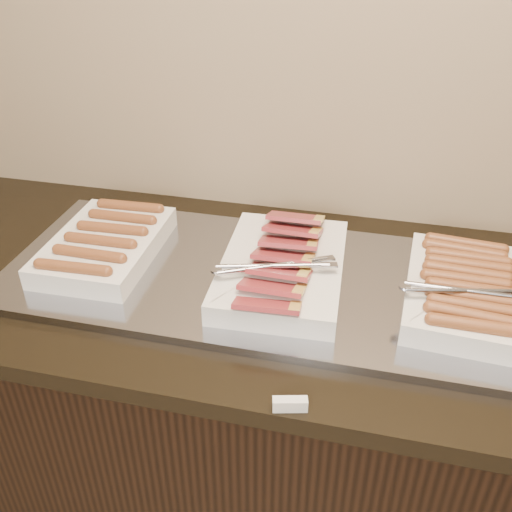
{
  "coord_description": "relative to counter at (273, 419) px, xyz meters",
  "views": [
    {
      "loc": [
        0.2,
        1.09,
        1.66
      ],
      "look_at": [
        -0.05,
        2.13,
        0.97
      ],
      "focal_mm": 40.0,
      "sensor_mm": 36.0,
      "label": 1
    }
  ],
  "objects": [
    {
      "name": "warming_tray",
      "position": [
        -0.02,
        0.0,
        0.46
      ],
      "size": [
        1.2,
        0.5,
        0.02
      ],
      "primitive_type": "cube",
      "color": "#9395A1",
      "rests_on": "counter"
    },
    {
      "name": "counter",
      "position": [
        0.0,
        0.0,
        0.0
      ],
      "size": [
        2.06,
        0.76,
        0.9
      ],
      "color": "black",
      "rests_on": "ground"
    },
    {
      "name": "dish_left",
      "position": [
        -0.41,
        0.0,
        0.5
      ],
      "size": [
        0.24,
        0.35,
        0.07
      ],
      "rotation": [
        0.0,
        0.0,
        0.02
      ],
      "color": "silver",
      "rests_on": "warming_tray"
    },
    {
      "name": "dish_center",
      "position": [
        0.01,
        -0.0,
        0.5
      ],
      "size": [
        0.29,
        0.42,
        0.09
      ],
      "rotation": [
        0.0,
        0.0,
        0.04
      ],
      "color": "silver",
      "rests_on": "warming_tray"
    },
    {
      "name": "label_holder",
      "position": [
        0.1,
        -0.36,
        0.46
      ],
      "size": [
        0.06,
        0.03,
        0.02
      ],
      "primitive_type": "cube",
      "rotation": [
        0.0,
        0.0,
        0.24
      ],
      "color": "silver",
      "rests_on": "counter"
    },
    {
      "name": "dish_right",
      "position": [
        0.41,
        -0.0,
        0.5
      ],
      "size": [
        0.28,
        0.38,
        0.08
      ],
      "rotation": [
        0.0,
        0.0,
        -0.07
      ],
      "color": "silver",
      "rests_on": "warming_tray"
    }
  ]
}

